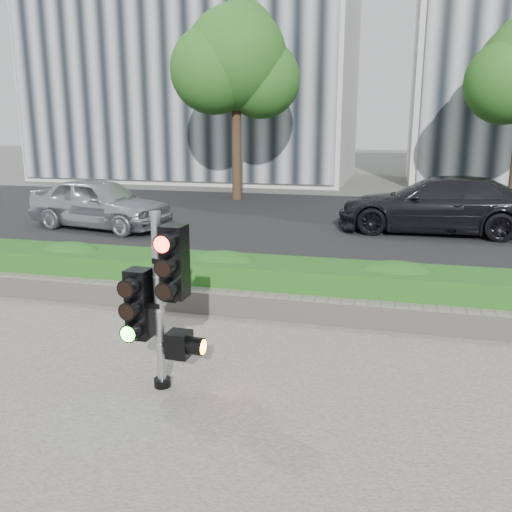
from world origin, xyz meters
name	(u,v)px	position (x,y,z in m)	size (l,w,h in m)	color
ground	(258,377)	(0.00, 0.00, 0.00)	(120.00, 120.00, 0.00)	#51514C
road	(343,225)	(0.00, 10.00, 0.01)	(60.00, 13.00, 0.02)	black
curb	(303,292)	(0.00, 3.15, 0.06)	(60.00, 0.25, 0.12)	gray
stone_wall	(289,308)	(0.00, 1.90, 0.20)	(12.00, 0.32, 0.34)	gray
hedge	(297,284)	(0.00, 2.55, 0.37)	(12.00, 1.00, 0.68)	#378D2B
building_left	(199,33)	(-9.00, 23.00, 7.50)	(16.00, 9.00, 15.00)	#B7B7B2
tree_left	(236,62)	(-4.52, 14.56, 5.04)	(4.61, 4.03, 7.34)	black
traffic_signal	(162,292)	(-0.91, -0.51, 1.10)	(0.67, 0.49, 1.94)	black
car_silver	(100,203)	(-6.46, 7.74, 0.72)	(1.65, 4.11, 1.40)	#AFB2B6
car_dark	(437,205)	(2.50, 9.45, 0.77)	(2.09, 5.14, 1.49)	black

